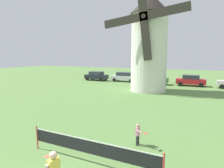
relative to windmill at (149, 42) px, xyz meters
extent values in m
cylinder|color=silver|center=(0.00, 0.03, -1.34)|extent=(4.25, 4.25, 9.16)
cone|color=#28231E|center=(0.00, 0.03, 4.40)|extent=(4.59, 4.59, 2.34)
cylinder|color=#28231E|center=(0.00, -2.35, 2.50)|extent=(0.50, 0.60, 0.50)
cube|color=#332D28|center=(0.00, -2.50, 2.50)|extent=(9.38, 0.12, 2.07)
cube|color=#332D28|center=(0.00, -2.50, 2.50)|extent=(2.07, 0.12, 9.38)
cylinder|color=red|center=(-0.63, -16.92, -5.37)|extent=(0.06, 0.06, 1.10)
cylinder|color=red|center=(5.11, -16.92, -5.37)|extent=(0.06, 0.06, 1.10)
cube|color=black|center=(2.24, -16.92, -5.25)|extent=(5.70, 0.01, 0.55)
cube|color=white|center=(2.24, -16.92, -4.95)|extent=(5.70, 0.02, 0.04)
cube|color=#E5CC4C|center=(2.32, -19.05, -4.92)|extent=(0.25, 0.37, 0.61)
sphere|color=#DBB28E|center=(2.32, -19.05, -4.51)|extent=(0.23, 0.23, 0.23)
cylinder|color=#DBB28E|center=(2.16, -18.81, -4.83)|extent=(0.48, 0.20, 0.18)
cylinder|color=#D84C33|center=(1.98, -18.77, -4.83)|extent=(0.22, 0.07, 0.04)
ellipsoid|color=#D84C33|center=(1.77, -18.72, -4.83)|extent=(0.23, 0.27, 0.03)
cylinder|color=#333338|center=(3.45, -14.49, -5.68)|extent=(0.10, 0.10, 0.48)
cylinder|color=#333338|center=(3.43, -14.62, -5.68)|extent=(0.10, 0.10, 0.48)
cube|color=pink|center=(3.44, -14.56, -5.23)|extent=(0.17, 0.26, 0.43)
sphere|color=#DBB28E|center=(3.44, -14.56, -4.94)|extent=(0.16, 0.16, 0.16)
cylinder|color=#DBB28E|center=(3.47, -14.41, -5.25)|extent=(0.07, 0.07, 0.32)
cylinder|color=#DBB28E|center=(3.55, -14.72, -5.16)|extent=(0.33, 0.13, 0.12)
cylinder|color=#D84C33|center=(3.68, -14.74, -5.16)|extent=(0.22, 0.07, 0.04)
ellipsoid|color=#D84C33|center=(3.90, -14.79, -5.16)|extent=(0.22, 0.27, 0.03)
sphere|color=#4CB259|center=(-1.12, -15.55, -5.82)|extent=(0.21, 0.21, 0.21)
cube|color=#1E232D|center=(-10.87, 6.06, -5.27)|extent=(4.05, 1.81, 0.70)
cube|color=#2D333D|center=(-10.87, 6.06, -4.64)|extent=(2.28, 1.56, 0.56)
cylinder|color=black|center=(-9.48, 6.87, -5.62)|extent=(0.60, 0.20, 0.60)
cylinder|color=black|center=(-9.53, 5.17, -5.62)|extent=(0.60, 0.20, 0.60)
cylinder|color=black|center=(-12.20, 6.95, -5.62)|extent=(0.60, 0.20, 0.60)
cylinder|color=black|center=(-12.25, 5.25, -5.62)|extent=(0.60, 0.20, 0.60)
cube|color=silver|center=(-5.86, 6.72, -5.27)|extent=(4.30, 1.77, 0.70)
cube|color=#2D333D|center=(-5.86, 6.72, -4.64)|extent=(2.42, 1.53, 0.56)
cylinder|color=black|center=(-4.42, 7.59, -5.62)|extent=(0.60, 0.19, 0.60)
cylinder|color=black|center=(-4.39, 5.89, -5.62)|extent=(0.60, 0.19, 0.60)
cylinder|color=black|center=(-7.32, 7.55, -5.62)|extent=(0.60, 0.19, 0.60)
cylinder|color=black|center=(-7.30, 5.85, -5.62)|extent=(0.60, 0.19, 0.60)
cube|color=#1E6638|center=(-0.84, 5.95, -5.27)|extent=(4.43, 1.84, 0.70)
cube|color=#2D333D|center=(-0.84, 5.95, -4.64)|extent=(2.50, 1.57, 0.56)
cylinder|color=black|center=(0.68, 6.75, -5.62)|extent=(0.61, 0.20, 0.60)
cylinder|color=black|center=(0.63, 5.05, -5.62)|extent=(0.61, 0.20, 0.60)
cylinder|color=black|center=(-2.30, 6.85, -5.62)|extent=(0.61, 0.20, 0.60)
cylinder|color=black|center=(-2.35, 5.15, -5.62)|extent=(0.61, 0.20, 0.60)
cube|color=red|center=(4.50, 6.47, -5.27)|extent=(4.03, 1.87, 0.70)
cube|color=#2D333D|center=(4.50, 6.47, -4.64)|extent=(2.28, 1.59, 0.56)
cylinder|color=black|center=(5.80, 7.38, -5.62)|extent=(0.61, 0.21, 0.60)
cylinder|color=black|center=(5.88, 5.68, -5.62)|extent=(0.61, 0.21, 0.60)
cylinder|color=black|center=(3.12, 7.27, -5.62)|extent=(0.61, 0.21, 0.60)
cylinder|color=black|center=(3.19, 5.57, -5.62)|extent=(0.61, 0.21, 0.60)
cylinder|color=black|center=(8.43, 7.17, -5.62)|extent=(0.61, 0.20, 0.60)
cylinder|color=black|center=(8.37, 5.47, -5.62)|extent=(0.61, 0.20, 0.60)
camera|label=1|loc=(6.13, -23.03, -1.64)|focal=30.87mm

